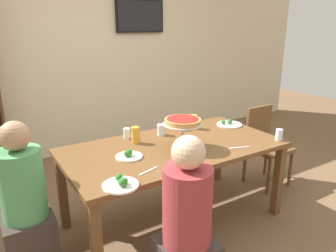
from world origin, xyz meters
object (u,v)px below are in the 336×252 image
Objects in this scene: dining_table at (174,154)px; salad_plate_far_diner at (121,184)px; deep_dish_pizza_stand at (183,123)px; cutlery_knife_near at (239,148)px; water_glass_clear_far at (127,133)px; diner_head_west at (26,211)px; beer_glass_amber_tall at (136,135)px; television at (140,16)px; water_glass_clear_near at (161,130)px; water_glass_clear_spare at (279,135)px; salad_plate_spare at (129,155)px; diner_near_left at (187,236)px; cutlery_fork_near at (148,171)px; salad_plate_near_diner at (229,124)px; chair_head_east at (265,142)px; beer_glass_amber_spare at (176,123)px; beer_glass_amber_short at (193,122)px.

dining_table is 7.89× the size of salad_plate_far_diner.
cutlery_knife_near is (0.41, -0.25, -0.22)m from deep_dish_pizza_stand.
dining_table is 19.35× the size of water_glass_clear_far.
beer_glass_amber_tall is (0.97, 0.21, 0.32)m from diner_head_west.
dining_table is at bearing 162.36° from cutlery_knife_near.
television is 7.07× the size of water_glass_clear_near.
dining_table is 0.96m from water_glass_clear_spare.
salad_plate_far_diner is 2.45× the size of water_glass_clear_far.
television is at bearing 60.12° from salad_plate_spare.
diner_near_left is at bearing -113.27° from water_glass_clear_near.
cutlery_fork_near is at bearing -107.58° from beer_glass_amber_tall.
salad_plate_near_diner is (0.77, 0.27, -0.20)m from deep_dish_pizza_stand.
salad_plate_spare is at bearing 4.56° from chair_head_east.
television is 2.09m from beer_glass_amber_spare.
diner_head_west is 4.82× the size of salad_plate_far_diner.
salad_plate_far_diner is at bearing -178.58° from water_glass_clear_spare.
dining_table is at bearing -1.10° from diner_head_west.
diner_head_west is at bearing -170.54° from beer_glass_amber_short.
diner_head_west reaches higher than dining_table.
water_glass_clear_near is at bearing -160.17° from beer_glass_amber_spare.
cutlery_fork_near is at bearing -142.75° from dining_table.
water_glass_clear_near is at bearing -15.47° from water_glass_clear_far.
beer_glass_amber_tall is 1.12× the size of beer_glass_amber_spare.
salad_plate_spare is at bearing -113.13° from water_glass_clear_far.
water_glass_clear_spare reaches higher than cutlery_knife_near.
deep_dish_pizza_stand is 2.50× the size of beer_glass_amber_spare.
beer_glass_amber_tall is at bearing 12.03° from diner_head_west.
dining_table is 12.66× the size of beer_glass_amber_tall.
diner_head_west reaches higher than chair_head_east.
water_glass_clear_far is 0.94× the size of water_glass_clear_spare.
chair_head_east is at bearing 1.91° from diner_head_west.
deep_dish_pizza_stand is at bearing -160.61° from salad_plate_near_diner.
water_glass_clear_far is at bearing 154.58° from cutlery_knife_near.
television reaches higher than salad_plate_far_diner.
water_glass_clear_far is at bearing 173.11° from beer_glass_amber_short.
salad_plate_spare is (0.24, 0.40, 0.00)m from salad_plate_far_diner.
water_glass_clear_spare is at bearing -19.70° from deep_dish_pizza_stand.
diner_head_west reaches higher than beer_glass_amber_spare.
salad_plate_spare is at bearing -159.21° from beer_glass_amber_short.
water_glass_clear_spare is (0.83, -0.68, 0.00)m from water_glass_clear_near.
diner_head_west is 5.40× the size of salad_plate_spare.
beer_glass_amber_tall reaches higher than beer_glass_amber_spare.
salad_plate_far_diner is at bearing -155.60° from cutlery_knife_near.
salad_plate_far_diner is (-0.69, -0.43, 0.10)m from dining_table.
water_glass_clear_far is 0.73m from cutlery_fork_near.
diner_head_west is at bearing 139.90° from salad_plate_far_diner.
cutlery_fork_near is at bearing 21.27° from salad_plate_far_diner.
deep_dish_pizza_stand is at bearing -48.29° from beer_glass_amber_tall.
beer_glass_amber_tall is 1.53× the size of water_glass_clear_far.
deep_dish_pizza_stand is at bearing -72.60° from dining_table.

